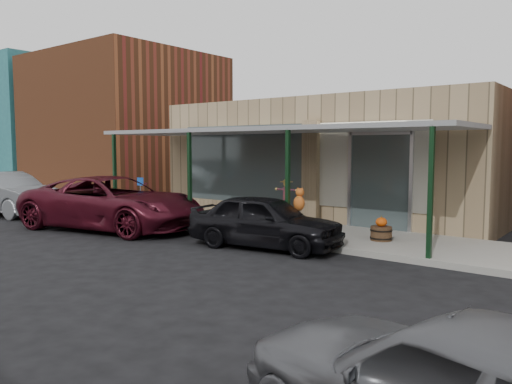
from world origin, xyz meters
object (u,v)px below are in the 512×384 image
Objects in this scene: barrel_scarecrow at (286,208)px; parked_sedan at (265,221)px; car_maroon at (113,203)px; car_grey at (6,194)px; barrel_pumpkin at (381,232)px; handicap_sign at (140,191)px.

barrel_scarecrow is 0.34× the size of parked_sedan.
car_maroon is 5.91m from car_grey.
car_maroon reaches higher than barrel_scarecrow.
barrel_pumpkin is at bearing -9.08° from barrel_scarecrow.
parked_sedan is at bearing -138.22° from barrel_pumpkin.
car_grey is at bearing -167.19° from barrel_pumpkin.
car_grey is (-5.02, -2.28, -0.21)m from handicap_sign.
handicap_sign is 5.52m from car_grey.
parked_sedan is 0.71× the size of car_maroon.
barrel_pumpkin is at bearing -82.72° from car_maroon.
parked_sedan is at bearing -95.05° from car_maroon.
parked_sedan is at bearing -92.08° from car_grey.
handicap_sign reaches higher than barrel_pumpkin.
car_maroon is (-4.10, -3.54, 0.19)m from barrel_scarecrow.
car_grey is at bearing -163.98° from handicap_sign.
barrel_scarecrow is 0.24× the size of car_maroon.
barrel_pumpkin is 0.14× the size of car_grey.
parked_sedan is 11.41m from car_grey.
car_maroon reaches higher than barrel_pumpkin.
barrel_scarecrow reaches higher than handicap_sign.
car_grey reaches higher than handicap_sign.
car_grey reaches higher than barrel_scarecrow.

